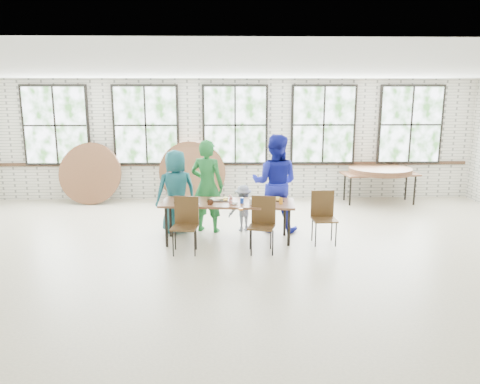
# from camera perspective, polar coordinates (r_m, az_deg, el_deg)

# --- Properties ---
(room) EXTENTS (12.00, 12.00, 12.00)m
(room) POSITION_cam_1_polar(r_m,az_deg,el_deg) (11.69, -0.60, 7.94)
(room) COLOR beige
(room) RESTS_ON ground
(dining_table) EXTENTS (2.47, 1.03, 0.74)m
(dining_table) POSITION_cam_1_polar(r_m,az_deg,el_deg) (8.46, -1.51, -1.54)
(dining_table) COLOR brown
(dining_table) RESTS_ON ground
(chair_near_left) EXTENTS (0.48, 0.46, 0.95)m
(chair_near_left) POSITION_cam_1_polar(r_m,az_deg,el_deg) (8.01, -6.65, -3.39)
(chair_near_left) COLOR #472F17
(chair_near_left) RESTS_ON ground
(chair_near_right) EXTENTS (0.51, 0.50, 0.95)m
(chair_near_right) POSITION_cam_1_polar(r_m,az_deg,el_deg) (7.99, 2.76, -3.35)
(chair_near_right) COLOR #472F17
(chair_near_right) RESTS_ON ground
(chair_spare) EXTENTS (0.43, 0.42, 0.95)m
(chair_spare) POSITION_cam_1_polar(r_m,az_deg,el_deg) (8.57, 10.12, -2.46)
(chair_spare) COLOR #472F17
(chair_spare) RESTS_ON ground
(adult_teal) EXTENTS (0.92, 0.76, 1.61)m
(adult_teal) POSITION_cam_1_polar(r_m,az_deg,el_deg) (9.12, -7.80, 0.10)
(adult_teal) COLOR #1A6665
(adult_teal) RESTS_ON ground
(adult_green) EXTENTS (0.76, 0.62, 1.80)m
(adult_green) POSITION_cam_1_polar(r_m,az_deg,el_deg) (9.06, -4.01, 0.73)
(adult_green) COLOR #1D7030
(adult_green) RESTS_ON ground
(toddler) EXTENTS (0.66, 0.50, 0.91)m
(toddler) POSITION_cam_1_polar(r_m,az_deg,el_deg) (9.15, 0.40, -1.98)
(toddler) COLOR #131D3D
(toddler) RESTS_ON ground
(adult_blue) EXTENTS (1.07, 0.92, 1.90)m
(adult_blue) POSITION_cam_1_polar(r_m,az_deg,el_deg) (9.09, 4.28, 1.07)
(adult_blue) COLOR #161D9C
(adult_blue) RESTS_ON ground
(storage_table) EXTENTS (1.87, 0.93, 0.74)m
(storage_table) POSITION_cam_1_polar(r_m,az_deg,el_deg) (11.92, 16.66, 1.98)
(storage_table) COLOR brown
(storage_table) RESTS_ON ground
(tabletop_clutter) EXTENTS (1.98, 0.60, 0.11)m
(tabletop_clutter) POSITION_cam_1_polar(r_m,az_deg,el_deg) (8.42, -0.78, -1.07)
(tabletop_clutter) COLOR black
(tabletop_clutter) RESTS_ON dining_table
(round_tops_stacked) EXTENTS (1.50, 1.50, 0.13)m
(round_tops_stacked) POSITION_cam_1_polar(r_m,az_deg,el_deg) (11.90, 16.69, 2.54)
(round_tops_stacked) COLOR brown
(round_tops_stacked) RESTS_ON storage_table
(round_tops_leaning) EXTENTS (4.05, 0.51, 1.50)m
(round_tops_leaning) POSITION_cam_1_polar(r_m,az_deg,el_deg) (11.68, -11.93, 2.27)
(round_tops_leaning) COLOR brown
(round_tops_leaning) RESTS_ON ground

